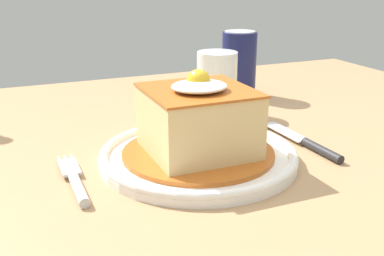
{
  "coord_description": "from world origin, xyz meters",
  "views": [
    {
      "loc": [
        -0.29,
        -0.56,
        0.99
      ],
      "look_at": [
        -0.06,
        -0.03,
        0.79
      ],
      "focal_mm": 44.15,
      "sensor_mm": 36.0,
      "label": 1
    }
  ],
  "objects": [
    {
      "name": "sandwich_meal",
      "position": [
        -0.06,
        -0.05,
        0.8
      ],
      "size": [
        0.2,
        0.2,
        0.11
      ],
      "color": "#B75B1E",
      "rests_on": "main_plate"
    },
    {
      "name": "soda_can",
      "position": [
        0.14,
        0.23,
        0.81
      ],
      "size": [
        0.07,
        0.07,
        0.12
      ],
      "color": "#191E51",
      "rests_on": "dining_table"
    },
    {
      "name": "fork",
      "position": [
        -0.22,
        -0.06,
        0.75
      ],
      "size": [
        0.02,
        0.14,
        0.01
      ],
      "color": "silver",
      "rests_on": "dining_table"
    },
    {
      "name": "main_plate",
      "position": [
        -0.06,
        -0.05,
        0.76
      ],
      "size": [
        0.25,
        0.25,
        0.02
      ],
      "color": "white",
      "rests_on": "dining_table"
    },
    {
      "name": "drinking_glass",
      "position": [
        0.05,
        0.14,
        0.79
      ],
      "size": [
        0.07,
        0.07,
        0.1
      ],
      "color": "gold",
      "rests_on": "dining_table"
    },
    {
      "name": "knife",
      "position": [
        0.1,
        -0.07,
        0.75
      ],
      "size": [
        0.02,
        0.17,
        0.01
      ],
      "color": "#262628",
      "rests_on": "dining_table"
    },
    {
      "name": "dining_table",
      "position": [
        0.0,
        0.0,
        0.64
      ],
      "size": [
        1.14,
        0.93,
        0.75
      ],
      "color": "#A87F56",
      "rests_on": "ground_plane"
    }
  ]
}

